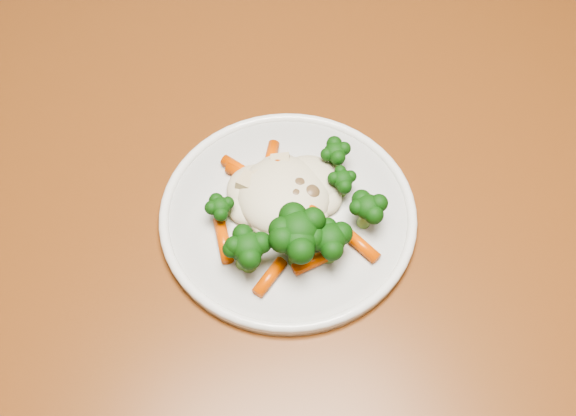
{
  "coord_description": "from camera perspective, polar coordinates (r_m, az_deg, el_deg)",
  "views": [
    {
      "loc": [
        -0.17,
        -0.09,
        1.37
      ],
      "look_at": [
        -0.06,
        0.29,
        0.77
      ],
      "focal_mm": 45.0,
      "sensor_mm": 36.0,
      "label": 1
    }
  ],
  "objects": [
    {
      "name": "meal",
      "position": [
        0.69,
        0.31,
        -0.69
      ],
      "size": [
        0.17,
        0.17,
        0.05
      ],
      "color": "beige",
      "rests_on": "plate"
    },
    {
      "name": "plate",
      "position": [
        0.72,
        0.0,
        -0.63
      ],
      "size": [
        0.26,
        0.26,
        0.01
      ],
      "primitive_type": "cylinder",
      "color": "white",
      "rests_on": "dining_table"
    },
    {
      "name": "dining_table",
      "position": [
        0.81,
        2.09,
        -5.2
      ],
      "size": [
        1.36,
        1.12,
        0.75
      ],
      "rotation": [
        0.0,
        0.0,
        -0.33
      ],
      "color": "brown",
      "rests_on": "ground"
    }
  ]
}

